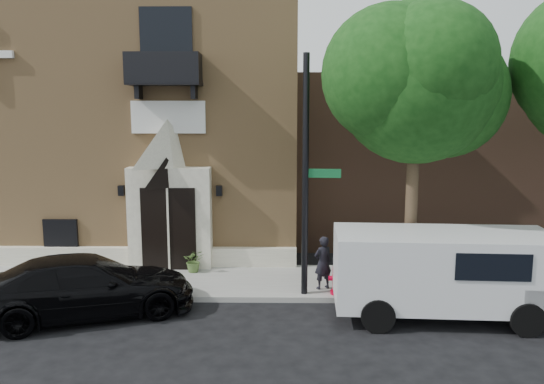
{
  "coord_description": "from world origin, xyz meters",
  "views": [
    {
      "loc": [
        2.46,
        -13.59,
        5.16
      ],
      "look_at": [
        2.23,
        2.0,
        2.7
      ],
      "focal_mm": 35.0,
      "sensor_mm": 36.0,
      "label": 1
    }
  ],
  "objects_px": {
    "cargo_van": "(451,271)",
    "dumpster": "(423,268)",
    "street_sign": "(306,176)",
    "pedestrian_near": "(323,263)",
    "black_sedan": "(87,286)",
    "fire_hydrant": "(338,279)"
  },
  "relations": [
    {
      "from": "cargo_van",
      "to": "dumpster",
      "type": "bearing_deg",
      "value": 103.23
    },
    {
      "from": "street_sign",
      "to": "pedestrian_near",
      "type": "height_order",
      "value": "street_sign"
    },
    {
      "from": "black_sedan",
      "to": "pedestrian_near",
      "type": "xyz_separation_m",
      "value": [
        6.04,
        1.69,
        0.14
      ]
    },
    {
      "from": "fire_hydrant",
      "to": "dumpster",
      "type": "xyz_separation_m",
      "value": [
        2.37,
        0.26,
        0.23
      ]
    },
    {
      "from": "cargo_van",
      "to": "street_sign",
      "type": "height_order",
      "value": "street_sign"
    },
    {
      "from": "pedestrian_near",
      "to": "street_sign",
      "type": "bearing_deg",
      "value": 9.4
    },
    {
      "from": "cargo_van",
      "to": "black_sedan",
      "type": "bearing_deg",
      "value": -176.9
    },
    {
      "from": "black_sedan",
      "to": "street_sign",
      "type": "height_order",
      "value": "street_sign"
    },
    {
      "from": "pedestrian_near",
      "to": "black_sedan",
      "type": "bearing_deg",
      "value": -11.97
    },
    {
      "from": "black_sedan",
      "to": "street_sign",
      "type": "distance_m",
      "value": 6.25
    },
    {
      "from": "street_sign",
      "to": "fire_hydrant",
      "type": "xyz_separation_m",
      "value": [
        0.89,
        -0.04,
        -2.81
      ]
    },
    {
      "from": "black_sedan",
      "to": "fire_hydrant",
      "type": "distance_m",
      "value": 6.53
    },
    {
      "from": "black_sedan",
      "to": "cargo_van",
      "type": "distance_m",
      "value": 9.06
    },
    {
      "from": "black_sedan",
      "to": "street_sign",
      "type": "relative_size",
      "value": 0.82
    },
    {
      "from": "street_sign",
      "to": "dumpster",
      "type": "xyz_separation_m",
      "value": [
        3.25,
        0.21,
        -2.58
      ]
    },
    {
      "from": "dumpster",
      "to": "pedestrian_near",
      "type": "distance_m",
      "value": 2.75
    },
    {
      "from": "street_sign",
      "to": "dumpster",
      "type": "height_order",
      "value": "street_sign"
    },
    {
      "from": "street_sign",
      "to": "dumpster",
      "type": "relative_size",
      "value": 3.07
    },
    {
      "from": "pedestrian_near",
      "to": "fire_hydrant",
      "type": "bearing_deg",
      "value": 103.24
    },
    {
      "from": "cargo_van",
      "to": "pedestrian_near",
      "type": "relative_size",
      "value": 3.6
    },
    {
      "from": "black_sedan",
      "to": "cargo_van",
      "type": "bearing_deg",
      "value": -110.04
    },
    {
      "from": "cargo_van",
      "to": "pedestrian_near",
      "type": "bearing_deg",
      "value": 153.83
    }
  ]
}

